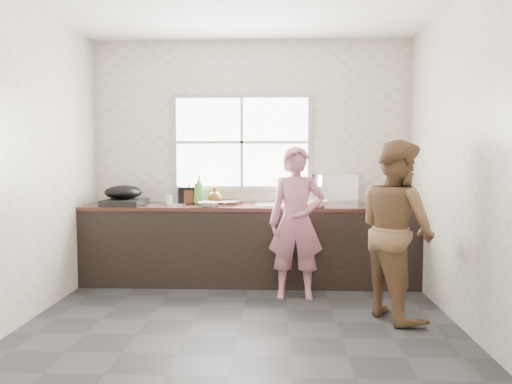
{
  "coord_description": "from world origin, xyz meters",
  "views": [
    {
      "loc": [
        0.3,
        -4.12,
        1.4
      ],
      "look_at": [
        0.1,
        0.65,
        1.05
      ],
      "focal_mm": 35.0,
      "sensor_mm": 36.0,
      "label": 1
    }
  ],
  "objects_px": {
    "cutting_board": "(227,202)",
    "bowl_held": "(296,204)",
    "bottle_brown_short": "(215,196)",
    "bowl_crabs": "(317,204)",
    "glass_jar": "(170,200)",
    "burner": "(125,202)",
    "wok": "(123,192)",
    "black_pot": "(190,195)",
    "bottle_green": "(199,190)",
    "woman": "(296,227)",
    "plate_food": "(201,202)",
    "pot_lid_left": "(151,205)",
    "bottle_brown_tall": "(189,195)",
    "dish_rack": "(335,189)",
    "person_side": "(397,229)",
    "pot_lid_right": "(175,204)",
    "bowl_mince": "(209,204)"
  },
  "relations": [
    {
      "from": "cutting_board",
      "to": "bowl_held",
      "type": "bearing_deg",
      "value": -23.67
    },
    {
      "from": "bottle_brown_short",
      "to": "bowl_crabs",
      "type": "bearing_deg",
      "value": -11.66
    },
    {
      "from": "cutting_board",
      "to": "glass_jar",
      "type": "xyz_separation_m",
      "value": [
        -0.63,
        -0.13,
        0.03
      ]
    },
    {
      "from": "bowl_crabs",
      "to": "burner",
      "type": "height_order",
      "value": "burner"
    },
    {
      "from": "cutting_board",
      "to": "wok",
      "type": "bearing_deg",
      "value": -170.91
    },
    {
      "from": "black_pot",
      "to": "bottle_green",
      "type": "bearing_deg",
      "value": -45.03
    },
    {
      "from": "woman",
      "to": "plate_food",
      "type": "xyz_separation_m",
      "value": [
        -1.06,
        0.75,
        0.17
      ]
    },
    {
      "from": "pot_lid_left",
      "to": "glass_jar",
      "type": "bearing_deg",
      "value": 35.4
    },
    {
      "from": "bowl_held",
      "to": "black_pot",
      "type": "height_order",
      "value": "black_pot"
    },
    {
      "from": "wok",
      "to": "bottle_brown_tall",
      "type": "bearing_deg",
      "value": 7.81
    },
    {
      "from": "bottle_brown_short",
      "to": "dish_rack",
      "type": "xyz_separation_m",
      "value": [
        1.34,
        0.19,
        0.07
      ]
    },
    {
      "from": "black_pot",
      "to": "plate_food",
      "type": "bearing_deg",
      "value": 16.22
    },
    {
      "from": "bottle_green",
      "to": "wok",
      "type": "relative_size",
      "value": 0.79
    },
    {
      "from": "woman",
      "to": "bottle_brown_tall",
      "type": "relative_size",
      "value": 6.59
    },
    {
      "from": "black_pot",
      "to": "pot_lid_left",
      "type": "xyz_separation_m",
      "value": [
        -0.38,
        -0.25,
        -0.09
      ]
    },
    {
      "from": "person_side",
      "to": "bottle_brown_short",
      "type": "relative_size",
      "value": 8.48
    },
    {
      "from": "bottle_brown_tall",
      "to": "dish_rack",
      "type": "relative_size",
      "value": 0.49
    },
    {
      "from": "bowl_crabs",
      "to": "pot_lid_right",
      "type": "xyz_separation_m",
      "value": [
        -1.54,
        0.22,
        -0.02
      ]
    },
    {
      "from": "bowl_crabs",
      "to": "wok",
      "type": "bearing_deg",
      "value": 175.37
    },
    {
      "from": "bottle_green",
      "to": "wok",
      "type": "xyz_separation_m",
      "value": [
        -0.83,
        -0.05,
        -0.02
      ]
    },
    {
      "from": "bottle_brown_tall",
      "to": "pot_lid_right",
      "type": "bearing_deg",
      "value": -160.46
    },
    {
      "from": "dish_rack",
      "to": "pot_lid_right",
      "type": "distance_m",
      "value": 1.79
    },
    {
      "from": "bottle_brown_tall",
      "to": "burner",
      "type": "height_order",
      "value": "bottle_brown_tall"
    },
    {
      "from": "bottle_brown_tall",
      "to": "pot_lid_right",
      "type": "distance_m",
      "value": 0.18
    },
    {
      "from": "bowl_held",
      "to": "black_pot",
      "type": "bearing_deg",
      "value": 164.32
    },
    {
      "from": "cutting_board",
      "to": "bowl_mince",
      "type": "relative_size",
      "value": 1.64
    },
    {
      "from": "person_side",
      "to": "bowl_crabs",
      "type": "relative_size",
      "value": 8.39
    },
    {
      "from": "bottle_brown_tall",
      "to": "black_pot",
      "type": "bearing_deg",
      "value": 94.43
    },
    {
      "from": "woman",
      "to": "burner",
      "type": "height_order",
      "value": "woman"
    },
    {
      "from": "person_side",
      "to": "black_pot",
      "type": "bearing_deg",
      "value": 34.65
    },
    {
      "from": "person_side",
      "to": "cutting_board",
      "type": "height_order",
      "value": "person_side"
    },
    {
      "from": "bowl_held",
      "to": "bottle_brown_tall",
      "type": "relative_size",
      "value": 1.02
    },
    {
      "from": "black_pot",
      "to": "glass_jar",
      "type": "relative_size",
      "value": 2.69
    },
    {
      "from": "black_pot",
      "to": "wok",
      "type": "bearing_deg",
      "value": -165.71
    },
    {
      "from": "cutting_board",
      "to": "dish_rack",
      "type": "xyz_separation_m",
      "value": [
        1.21,
        0.06,
        0.14
      ]
    },
    {
      "from": "plate_food",
      "to": "dish_rack",
      "type": "relative_size",
      "value": 0.45
    },
    {
      "from": "cutting_board",
      "to": "plate_food",
      "type": "xyz_separation_m",
      "value": [
        -0.31,
        0.03,
        -0.01
      ]
    },
    {
      "from": "plate_food",
      "to": "bottle_green",
      "type": "xyz_separation_m",
      "value": [
        0.01,
        -0.16,
        0.15
      ]
    },
    {
      "from": "bowl_held",
      "to": "black_pot",
      "type": "xyz_separation_m",
      "value": [
        -1.19,
        0.33,
        0.06
      ]
    },
    {
      "from": "black_pot",
      "to": "pot_lid_left",
      "type": "relative_size",
      "value": 1.2
    },
    {
      "from": "bowl_mince",
      "to": "black_pot",
      "type": "relative_size",
      "value": 0.82
    },
    {
      "from": "bowl_held",
      "to": "bottle_brown_short",
      "type": "relative_size",
      "value": 1.19
    },
    {
      "from": "bowl_mince",
      "to": "bottle_brown_tall",
      "type": "height_order",
      "value": "bottle_brown_tall"
    },
    {
      "from": "bottle_brown_short",
      "to": "wok",
      "type": "relative_size",
      "value": 0.44
    },
    {
      "from": "glass_jar",
      "to": "wok",
      "type": "distance_m",
      "value": 0.51
    },
    {
      "from": "bottle_brown_short",
      "to": "pot_lid_left",
      "type": "relative_size",
      "value": 0.82
    },
    {
      "from": "woman",
      "to": "bowl_held",
      "type": "xyz_separation_m",
      "value": [
        0.01,
        0.39,
        0.2
      ]
    },
    {
      "from": "person_side",
      "to": "bottle_brown_short",
      "type": "distance_m",
      "value": 2.08
    },
    {
      "from": "pot_lid_left",
      "to": "bowl_held",
      "type": "bearing_deg",
      "value": -3.05
    },
    {
      "from": "woman",
      "to": "dish_rack",
      "type": "bearing_deg",
      "value": 62.03
    }
  ]
}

